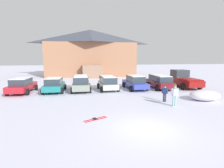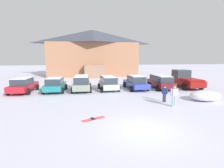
% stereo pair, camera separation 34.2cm
% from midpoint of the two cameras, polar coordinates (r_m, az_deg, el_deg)
% --- Properties ---
extents(ground, '(160.00, 160.00, 0.00)m').
position_cam_midpoint_polar(ground, '(9.65, 11.37, -14.36)').
color(ground, silver).
extents(ski_lodge, '(17.91, 10.63, 9.35)m').
position_cam_midpoint_polar(ski_lodge, '(37.12, -6.03, 10.17)').
color(ski_lodge, '#A36E4F').
rests_on(ski_lodge, ground).
extents(parked_red_sedan, '(2.34, 4.61, 1.61)m').
position_cam_midpoint_polar(parked_red_sedan, '(20.95, -26.59, -0.29)').
color(parked_red_sedan, red).
rests_on(parked_red_sedan, ground).
extents(parked_teal_hatchback, '(2.29, 4.17, 1.58)m').
position_cam_midpoint_polar(parked_teal_hatchback, '(20.09, -17.65, -0.16)').
color(parked_teal_hatchback, '#1E7B7D').
rests_on(parked_teal_hatchback, ground).
extents(parked_grey_wagon, '(2.18, 4.50, 1.73)m').
position_cam_midpoint_polar(parked_grey_wagon, '(19.96, -9.39, 0.44)').
color(parked_grey_wagon, gray).
rests_on(parked_grey_wagon, ground).
extents(parked_silver_wagon, '(2.23, 4.09, 1.63)m').
position_cam_midpoint_polar(parked_silver_wagon, '(20.08, -0.73, 0.47)').
color(parked_silver_wagon, '#B6C8BA').
rests_on(parked_silver_wagon, ground).
extents(parked_blue_hatchback, '(2.31, 4.86, 1.64)m').
position_cam_midpoint_polar(parked_blue_hatchback, '(20.96, 8.21, 0.58)').
color(parked_blue_hatchback, '#3441A7').
rests_on(parked_blue_hatchback, ground).
extents(parked_maroon_van, '(2.19, 4.69, 1.64)m').
position_cam_midpoint_polar(parked_maroon_van, '(21.86, 16.03, 0.83)').
color(parked_maroon_van, maroon).
rests_on(parked_maroon_van, ground).
extents(pickup_truck, '(2.47, 5.50, 2.15)m').
position_cam_midpoint_polar(pickup_truck, '(23.90, 22.94, 1.37)').
color(pickup_truck, maroon).
rests_on(pickup_truck, ground).
extents(skier_teen_in_navy_coat, '(0.38, 0.41, 1.41)m').
position_cam_midpoint_polar(skier_teen_in_navy_coat, '(15.44, 17.40, -2.75)').
color(skier_teen_in_navy_coat, '#2B2F4C').
rests_on(skier_teen_in_navy_coat, ground).
extents(skier_adult_in_blue_parka, '(0.62, 0.27, 1.67)m').
position_cam_midpoint_polar(skier_adult_in_blue_parka, '(14.18, 20.31, -3.27)').
color(skier_adult_in_blue_parka, '#96B9C4').
rests_on(skier_adult_in_blue_parka, ground).
extents(pair_of_skis, '(1.52, 0.94, 0.08)m').
position_cam_midpoint_polar(pair_of_skis, '(10.93, -5.21, -11.30)').
color(pair_of_skis, red).
rests_on(pair_of_skis, ground).
extents(plowed_snow_pile, '(2.67, 2.14, 0.86)m').
position_cam_midpoint_polar(plowed_snow_pile, '(17.40, 28.69, -3.39)').
color(plowed_snow_pile, white).
rests_on(plowed_snow_pile, ground).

